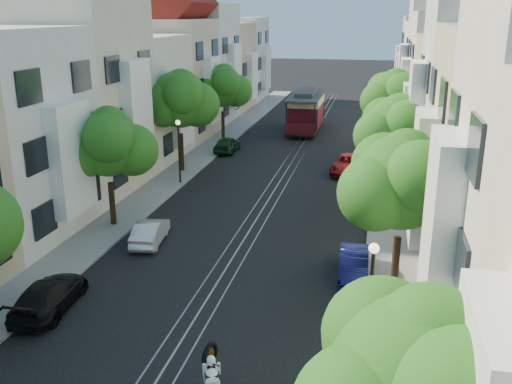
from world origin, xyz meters
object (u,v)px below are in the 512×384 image
Objects in this scene: tree_e_d at (394,97)px; tree_w_d at (223,87)px; parked_car_w_mid at (150,232)px; parked_car_w_far at (227,144)px; lamp_east at (371,287)px; tree_w_b at (108,145)px; lamp_west at (179,142)px; tree_e_b at (404,184)px; tree_e_c at (397,130)px; sportbike_rider at (212,378)px; cable_car at (306,109)px; parked_car_w_near at (49,295)px; parked_car_e_far at (349,164)px; tree_w_c at (180,100)px; parked_car_e_mid at (354,264)px.

tree_w_d is at bearing 160.85° from tree_e_d.
parked_car_w_far is (-1.20, 19.18, 0.07)m from parked_car_w_mid.
lamp_east is at bearing -67.20° from tree_w_d.
parked_car_w_mid is at bearing -32.58° from tree_w_b.
tree_e_b is at bearing -43.85° from lamp_west.
tree_e_c is 1.57× the size of lamp_east.
cable_car is at bearing 73.48° from sportbike_rider.
tree_e_c is 1.88× the size of parked_car_w_mid.
lamp_west reaches higher than parked_car_w_mid.
parked_car_w_near is 26.23m from parked_car_w_far.
tree_w_d is 3.27× the size of sportbike_rider.
sportbike_rider is 0.53× the size of parked_car_w_far.
cable_car is 15.10m from parked_car_e_far.
tree_w_b is at bearing 105.45° from sportbike_rider.
parked_car_e_mid is at bearing -48.62° from tree_w_c.
parked_car_w_far is (1.54, 6.43, -4.43)m from tree_w_c.
parked_car_e_far is at bearing 25.63° from lamp_west.
lamp_east is 12.17m from parked_car_w_near.
parked_car_w_near reaches higher than parked_car_w_mid.
tree_w_c is at bearing -85.49° from parked_car_w_mid.
parked_car_w_mid is at bearing -121.88° from tree_e_d.
lamp_east is 37.97m from cable_car.
parked_car_w_near is at bearing -80.07° from tree_w_b.
sportbike_rider is at bearing -88.63° from parked_car_e_far.
lamp_east is (13.44, -31.98, -1.75)m from tree_w_d.
tree_e_c is 0.95× the size of tree_e_d.
tree_e_c is 0.92× the size of tree_w_c.
lamp_east is at bearing -36.58° from tree_w_b.
tree_w_b is at bearing 163.16° from parked_car_e_mid.
parked_car_w_near reaches higher than parked_car_e_mid.
lamp_west is 16.61m from parked_car_e_mid.
tree_e_b is at bearing -76.62° from cable_car.
tree_e_b is at bearing -169.17° from parked_car_w_near.
tree_e_c is 1.57× the size of lamp_west.
parked_car_e_far is (11.54, -8.84, -3.96)m from tree_w_d.
tree_e_b is 0.94× the size of tree_w_c.
tree_e_d is 13.55m from parked_car_w_far.
lamp_west is (-13.56, 13.02, -1.89)m from tree_e_b.
parked_car_e_far is at bearing -71.08° from cable_car.
cable_car reaches higher than parked_car_w_mid.
parked_car_e_mid is at bearing -79.40° from parked_car_e_far.
tree_e_b is at bearing -61.93° from tree_w_d.
tree_w_d reaches higher than sportbike_rider.
parked_car_e_far is at bearing -120.09° from parked_car_w_near.
parked_car_w_far is (-12.86, 0.43, -4.23)m from tree_e_d.
cable_car is (-7.76, 32.37, -2.66)m from tree_e_b.
sportbike_rider is at bearing 146.62° from parked_car_w_near.
cable_car is (-7.76, 10.37, -2.79)m from tree_e_d.
parked_car_w_mid is at bearing -77.87° from tree_w_c.
tree_w_c reaches higher than lamp_east.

